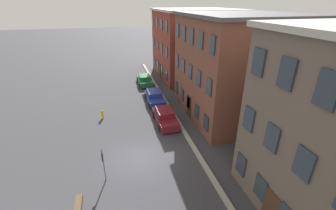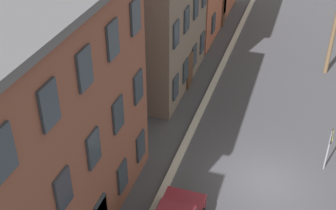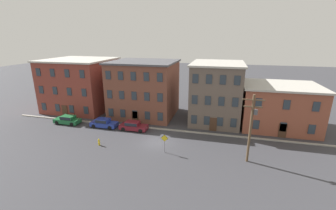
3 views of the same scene
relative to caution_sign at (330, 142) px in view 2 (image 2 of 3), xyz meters
name	(u,v)px [view 2 (image 2 of 3)]	position (x,y,z in m)	size (l,w,h in m)	color
ground_plane	(266,182)	(-1.82, 2.60, -1.66)	(200.00, 200.00, 0.00)	#38383D
kerb_strip	(177,162)	(-1.82, 7.10, -1.58)	(56.00, 0.36, 0.16)	#9E998E
apartment_far	(110,0)	(5.63, 13.68, 3.45)	(8.60, 10.69, 10.19)	#66564C
caution_sign	(330,142)	(0.00, 0.00, 0.00)	(0.97, 0.08, 2.49)	slate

